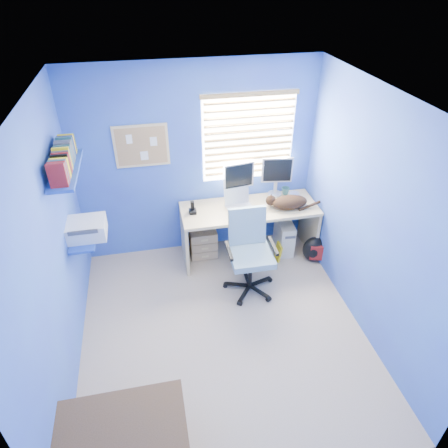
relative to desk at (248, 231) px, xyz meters
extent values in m
cube|color=tan|center=(-0.61, -1.26, -0.37)|extent=(3.00, 3.20, 0.00)
cube|color=white|center=(-0.61, -1.26, 2.13)|extent=(3.00, 3.20, 0.00)
cube|color=#3749BF|center=(-0.61, 0.34, 0.88)|extent=(3.00, 0.01, 2.50)
cube|color=#3749BF|center=(-0.61, -2.86, 0.88)|extent=(3.00, 0.01, 2.50)
cube|color=#3749BF|center=(-2.11, -1.26, 0.88)|extent=(0.01, 3.20, 2.50)
cube|color=#3749BF|center=(0.89, -1.26, 0.88)|extent=(0.01, 3.20, 2.50)
cube|color=#E3C287|center=(0.00, 0.00, 0.00)|extent=(1.75, 0.65, 0.74)
cube|color=silver|center=(-0.13, 0.00, 0.48)|extent=(0.36, 0.30, 0.22)
cube|color=silver|center=(-0.10, 0.21, 0.64)|extent=(0.41, 0.18, 0.54)
cube|color=silver|center=(0.42, 0.26, 0.64)|extent=(0.41, 0.18, 0.54)
cube|color=black|center=(-0.73, 0.02, 0.45)|extent=(0.09, 0.11, 0.17)
imported|color=#29595C|center=(0.56, 0.23, 0.42)|extent=(0.10, 0.09, 0.10)
cylinder|color=silver|center=(0.64, 0.12, 0.41)|extent=(0.13, 0.13, 0.07)
ellipsoid|color=black|center=(0.50, -0.11, 0.45)|extent=(0.51, 0.36, 0.16)
cube|color=beige|center=(0.51, -0.01, -0.14)|extent=(0.22, 0.45, 0.45)
cube|color=tan|center=(-0.60, 0.10, -0.17)|extent=(0.35, 0.28, 0.41)
cube|color=yellow|center=(0.37, -0.21, -0.25)|extent=(0.03, 0.17, 0.24)
ellipsoid|color=black|center=(0.82, -0.31, -0.19)|extent=(0.36, 0.30, 0.36)
cylinder|color=black|center=(-0.15, -0.69, -0.34)|extent=(0.61, 0.61, 0.06)
cylinder|color=black|center=(-0.15, -0.69, -0.10)|extent=(0.05, 0.05, 0.42)
cube|color=#7EA6B9|center=(-0.15, -0.69, 0.15)|extent=(0.50, 0.50, 0.08)
cube|color=#7EA6B9|center=(-0.15, -0.46, 0.42)|extent=(0.44, 0.07, 0.46)
cube|color=white|center=(0.04, 0.33, 1.18)|extent=(1.15, 0.01, 1.10)
cube|color=#A37844|center=(0.04, 0.30, 1.18)|extent=(1.10, 0.03, 1.00)
cube|color=#E3C287|center=(-1.26, 0.33, 1.18)|extent=(0.64, 0.02, 0.52)
cube|color=tan|center=(-1.26, 0.32, 1.18)|extent=(0.58, 0.01, 0.46)
cube|color=#1F41A9|center=(-1.97, -0.51, 0.55)|extent=(0.26, 0.55, 0.03)
cube|color=silver|center=(-1.93, -0.51, 0.65)|extent=(0.42, 0.34, 0.18)
cube|color=#1F41A9|center=(-1.98, -0.51, 1.35)|extent=(0.24, 0.90, 0.03)
cube|color=navy|center=(-1.99, -0.51, 1.48)|extent=(0.15, 0.80, 0.22)
camera|label=1|loc=(-1.19, -4.17, 3.06)|focal=32.00mm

